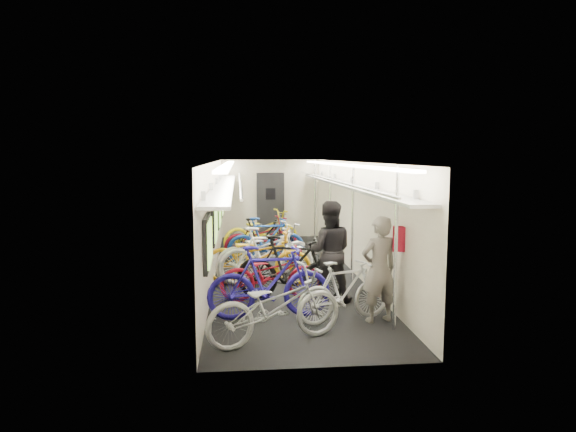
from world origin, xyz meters
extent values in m
plane|color=black|center=(0.00, 0.00, 0.00)|extent=(10.00, 10.00, 0.00)
plane|color=white|center=(0.00, 0.00, 2.40)|extent=(10.00, 10.00, 0.00)
plane|color=beige|center=(-1.50, 0.00, 1.20)|extent=(0.00, 10.00, 10.00)
plane|color=beige|center=(1.50, 0.00, 1.20)|extent=(0.00, 10.00, 10.00)
plane|color=beige|center=(0.00, 5.00, 1.20)|extent=(3.00, 0.00, 3.00)
plane|color=beige|center=(0.00, -5.00, 1.20)|extent=(3.00, 0.00, 3.00)
cube|color=black|center=(-1.46, -3.20, 1.25)|extent=(0.06, 1.10, 0.80)
cube|color=#7EB951|center=(-1.42, -3.20, 1.25)|extent=(0.02, 0.96, 0.66)
cube|color=black|center=(-1.46, -1.00, 1.25)|extent=(0.06, 1.10, 0.80)
cube|color=#7EB951|center=(-1.42, -1.00, 1.25)|extent=(0.02, 0.96, 0.66)
cube|color=black|center=(-1.46, 1.20, 1.25)|extent=(0.06, 1.10, 0.80)
cube|color=#7EB951|center=(-1.42, 1.20, 1.25)|extent=(0.02, 0.96, 0.66)
cube|color=black|center=(-1.46, 3.40, 1.25)|extent=(0.06, 1.10, 0.80)
cube|color=#7EB951|center=(-1.42, 3.40, 1.25)|extent=(0.02, 0.96, 0.66)
cube|color=yellow|center=(-1.45, -2.10, 1.30)|extent=(0.02, 0.22, 0.30)
cube|color=yellow|center=(-1.45, 0.10, 1.30)|extent=(0.02, 0.22, 0.30)
cube|color=yellow|center=(-1.45, 2.30, 1.30)|extent=(0.02, 0.22, 0.30)
cube|color=black|center=(0.00, 4.94, 1.00)|extent=(0.85, 0.08, 2.00)
cube|color=#999BA0|center=(-1.28, 0.00, 1.92)|extent=(0.40, 9.70, 0.05)
cube|color=#999BA0|center=(1.28, 0.00, 1.92)|extent=(0.40, 9.70, 0.05)
cylinder|color=silver|center=(-0.95, 0.00, 2.02)|extent=(0.04, 9.70, 0.04)
cylinder|color=silver|center=(0.95, 0.00, 2.02)|extent=(0.04, 9.70, 0.04)
cube|color=white|center=(-1.20, 0.00, 2.34)|extent=(0.18, 9.60, 0.04)
cube|color=white|center=(1.20, 0.00, 2.34)|extent=(0.18, 9.60, 0.04)
cylinder|color=silver|center=(1.25, -3.80, 1.20)|extent=(0.05, 0.05, 2.38)
cylinder|color=silver|center=(1.25, -1.00, 1.20)|extent=(0.05, 0.05, 2.38)
cylinder|color=silver|center=(1.25, 1.50, 1.20)|extent=(0.05, 0.05, 2.38)
cylinder|color=silver|center=(1.25, 4.00, 1.20)|extent=(0.05, 0.05, 2.38)
imported|color=#AAABAE|center=(-0.51, -4.13, 0.51)|extent=(2.08, 1.31, 1.03)
imported|color=navy|center=(-0.52, -3.08, 0.58)|extent=(1.97, 0.68, 1.16)
imported|color=maroon|center=(-0.43, -2.06, 0.47)|extent=(1.83, 0.75, 0.94)
imported|color=black|center=(-0.11, -2.13, 0.58)|extent=(2.00, 1.10, 1.16)
imported|color=gold|center=(-0.62, -0.94, 0.56)|extent=(2.24, 1.21, 1.12)
imported|color=white|center=(-0.44, -0.89, 0.57)|extent=(1.97, 0.81, 1.15)
imported|color=silver|center=(-0.45, -0.51, 0.58)|extent=(2.31, 1.59, 1.15)
imported|color=#184092|center=(-0.35, 0.97, 0.56)|extent=(1.91, 0.79, 1.11)
imported|color=maroon|center=(-0.43, 1.65, 0.51)|extent=(2.06, 1.29, 1.02)
imported|color=black|center=(-0.45, 1.44, 0.51)|extent=(1.74, 0.63, 1.03)
imported|color=yellow|center=(-0.40, 2.33, 0.56)|extent=(2.24, 1.53, 1.12)
imported|color=silver|center=(0.61, -3.35, 0.48)|extent=(1.66, 0.95, 0.96)
imported|color=slate|center=(-0.32, 2.75, 0.50)|extent=(2.03, 1.15, 1.01)
imported|color=gray|center=(1.13, -3.36, 0.82)|extent=(0.68, 0.53, 1.63)
imported|color=black|center=(0.56, -2.19, 0.88)|extent=(0.93, 0.77, 1.76)
cube|color=#B31128|center=(1.47, -3.38, 1.28)|extent=(0.29, 0.21, 0.38)
camera|label=1|loc=(-0.99, -10.85, 2.55)|focal=32.00mm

